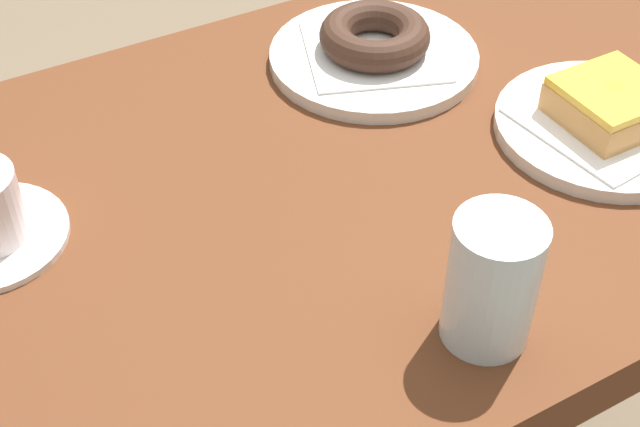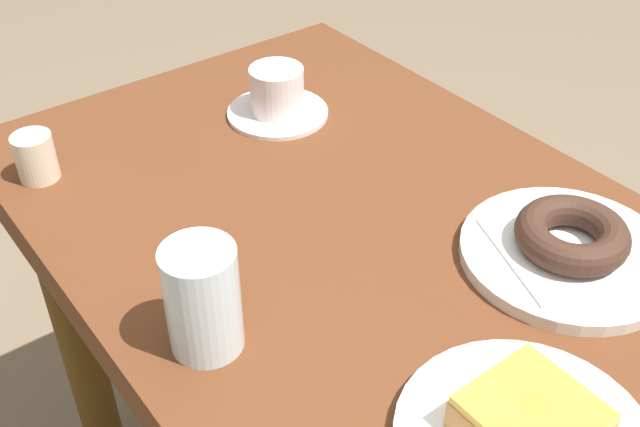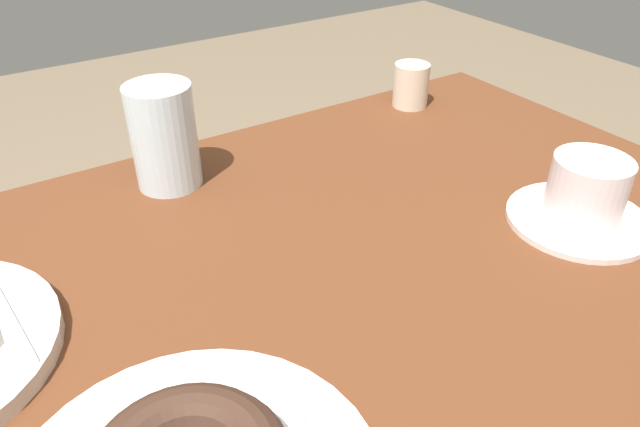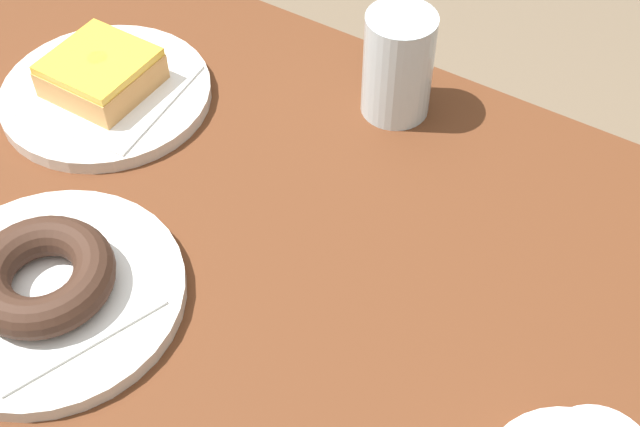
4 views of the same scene
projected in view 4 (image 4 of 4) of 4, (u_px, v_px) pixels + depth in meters
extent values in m
cube|color=#5A2F19|center=(199.00, 233.00, 0.84)|extent=(1.25, 0.64, 0.05)
cylinder|color=#4F3412|center=(45.00, 143.00, 1.44)|extent=(0.07, 0.07, 0.68)
cylinder|color=silver|center=(106.00, 94.00, 0.92)|extent=(0.23, 0.23, 0.01)
cube|color=white|center=(105.00, 88.00, 0.91)|extent=(0.17, 0.17, 0.00)
cube|color=tan|center=(102.00, 76.00, 0.90)|extent=(0.10, 0.10, 0.03)
cube|color=yellow|center=(98.00, 61.00, 0.88)|extent=(0.10, 0.10, 0.01)
cylinder|color=tan|center=(98.00, 59.00, 0.88)|extent=(0.02, 0.02, 0.00)
cylinder|color=silver|center=(50.00, 295.00, 0.74)|extent=(0.24, 0.24, 0.02)
cube|color=white|center=(48.00, 289.00, 0.74)|extent=(0.19, 0.19, 0.00)
torus|color=#3B251A|center=(42.00, 276.00, 0.72)|extent=(0.12, 0.12, 0.04)
cylinder|color=silver|center=(398.00, 65.00, 0.87)|extent=(0.07, 0.07, 0.12)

